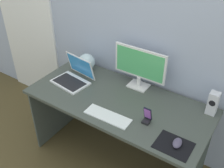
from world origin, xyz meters
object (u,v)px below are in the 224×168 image
at_px(mouse, 177,143).
at_px(keyboard_external, 108,116).
at_px(laptop, 74,77).
at_px(speaker_right, 213,103).
at_px(fishbowl, 87,62).
at_px(monitor, 140,66).
at_px(phone_in_dock, 147,117).

bearing_deg(mouse, keyboard_external, 176.75).
bearing_deg(laptop, speaker_right, 11.92).
xyz_separation_m(speaker_right, keyboard_external, (-0.65, -0.49, -0.09)).
bearing_deg(laptop, mouse, -11.08).
relative_size(speaker_right, fishbowl, 1.16).
bearing_deg(speaker_right, laptop, -168.08).
distance_m(laptop, mouse, 1.12).
bearing_deg(mouse, fishbowl, 152.86).
bearing_deg(keyboard_external, mouse, 0.55).
xyz_separation_m(monitor, mouse, (0.56, -0.47, -0.19)).
bearing_deg(monitor, speaker_right, -0.47).
distance_m(speaker_right, mouse, 0.48).
relative_size(laptop, phone_in_dock, 2.57).
distance_m(fishbowl, phone_in_dock, 0.92).
bearing_deg(speaker_right, keyboard_external, -143.04).
xyz_separation_m(speaker_right, laptop, (-1.19, -0.25, -0.05)).
relative_size(speaker_right, keyboard_external, 0.51).
height_order(speaker_right, mouse, speaker_right).
bearing_deg(speaker_right, phone_in_dock, -134.62).
xyz_separation_m(laptop, keyboard_external, (0.54, -0.24, -0.04)).
distance_m(keyboard_external, mouse, 0.56).
xyz_separation_m(monitor, phone_in_dock, (0.28, -0.38, -0.16)).
relative_size(monitor, phone_in_dock, 3.52).
height_order(speaker_right, laptop, laptop).
relative_size(monitor, fishbowl, 2.90).
bearing_deg(speaker_right, mouse, -100.58).
bearing_deg(monitor, keyboard_external, -89.65).
xyz_separation_m(fishbowl, keyboard_external, (0.57, -0.47, -0.07)).
bearing_deg(laptop, keyboard_external, -23.73).
height_order(fishbowl, phone_in_dock, fishbowl).
xyz_separation_m(laptop, mouse, (1.10, -0.22, -0.03)).
relative_size(laptop, mouse, 3.53).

